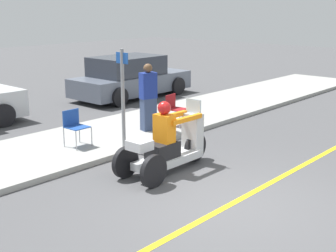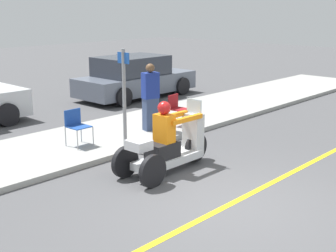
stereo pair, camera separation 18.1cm
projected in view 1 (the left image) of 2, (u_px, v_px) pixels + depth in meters
ground_plane at (231, 204)px, 7.81m from camera, size 60.00×60.00×0.00m
lane_stripe at (247, 195)px, 8.16m from camera, size 24.00×0.12×0.01m
sidewalk_strip at (65, 147)px, 10.76m from camera, size 28.00×2.80×0.12m
motorcycle_trike at (168, 147)px, 9.24m from camera, size 2.29×0.84×1.45m
spectator_mid_group at (148, 98)px, 11.79m from camera, size 0.45×0.34×1.70m
folding_chair_curbside at (174, 107)px, 12.34m from camera, size 0.52×0.52×0.82m
folding_chair_set_back at (74, 124)px, 10.54m from camera, size 0.47×0.47×0.82m
parked_car_lot_center at (130, 78)px, 16.72m from camera, size 4.48×2.05×1.49m
street_sign at (123, 95)px, 10.27m from camera, size 0.08×0.36×2.20m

